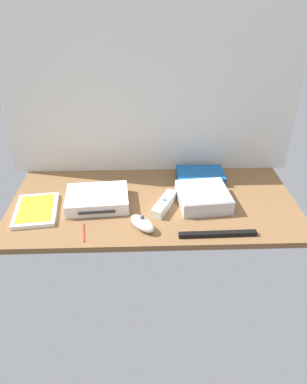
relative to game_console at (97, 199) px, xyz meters
The scene contains 10 objects.
ground_plane 19.73cm from the game_console, ahead, with size 100.00×48.00×2.00cm, color brown.
back_wall 43.82cm from the game_console, 52.77° to the left, with size 110.00×1.20×64.00cm, color silver.
game_console is the anchor object (origin of this frame).
mini_computer 36.60cm from the game_console, ahead, with size 18.42×18.42×5.30cm.
game_case 20.66cm from the game_console, 168.95° to the right, with size 15.71×20.45×1.56cm.
network_router 41.29cm from the game_console, 23.00° to the left, with size 18.16×12.58×3.40cm.
remote_wand 23.21cm from the game_console, ahead, with size 9.61×14.91×3.40cm.
remote_nunchuk 21.07cm from the game_console, 43.10° to the right, with size 9.87×10.44×5.10cm.
sensor_bar 42.82cm from the game_console, 26.10° to the right, with size 24.00×1.80×1.40cm, color black.
stylus_pen 16.30cm from the game_console, 100.02° to the right, with size 0.70×0.70×9.00cm, color red.
Camera 1 is at (-3.56, -105.49, 68.95)cm, focal length 33.52 mm.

